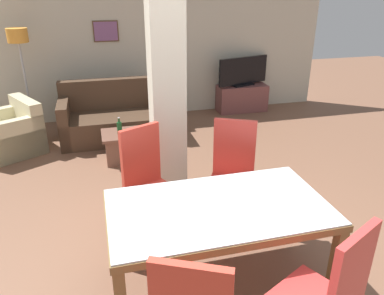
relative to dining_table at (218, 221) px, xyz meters
name	(u,v)px	position (x,y,z in m)	size (l,w,h in m)	color
ground_plane	(216,280)	(0.00, 0.00, -0.61)	(18.00, 18.00, 0.00)	brown
back_wall	(139,44)	(0.00, 4.66, 0.74)	(7.20, 0.09, 2.70)	beige
divider_pillar	(167,87)	(-0.11, 1.51, 0.74)	(0.36, 0.36, 2.70)	beige
dining_table	(218,221)	(0.00, 0.00, 0.00)	(1.76, 0.99, 0.76)	brown
dining_chair_far_left	(148,179)	(-0.44, 0.90, -0.03)	(0.61, 0.61, 1.11)	red
dining_chair_near_right	(328,294)	(0.44, -0.88, -0.03)	(0.62, 0.62, 1.11)	#CD3936
dining_chair_far_right	(232,171)	(0.44, 0.85, -0.03)	(0.62, 0.62, 1.11)	#CD3C32
sofa	(116,119)	(-0.58, 3.60, -0.31)	(1.76, 0.91, 0.92)	#4A3424
armchair	(10,135)	(-2.17, 3.37, -0.34)	(1.15, 1.15, 0.78)	beige
coffee_table	(123,146)	(-0.56, 2.67, -0.40)	(0.56, 0.52, 0.42)	brown
bottle	(120,128)	(-0.58, 2.65, -0.10)	(0.07, 0.07, 0.24)	#194C23
tv_stand	(242,98)	(1.96, 4.38, -0.35)	(0.98, 0.40, 0.52)	brown
tv_screen	(243,72)	(1.96, 4.38, 0.18)	(1.08, 0.34, 0.55)	black
floor_lamp	(19,46)	(-1.96, 4.21, 0.84)	(0.32, 0.32, 1.73)	#B7B7BC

